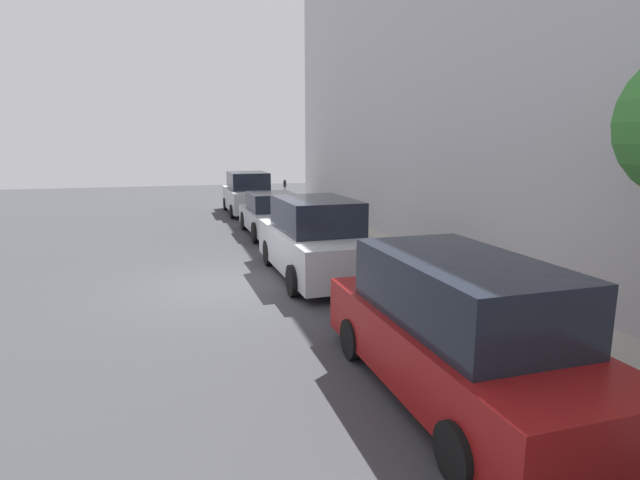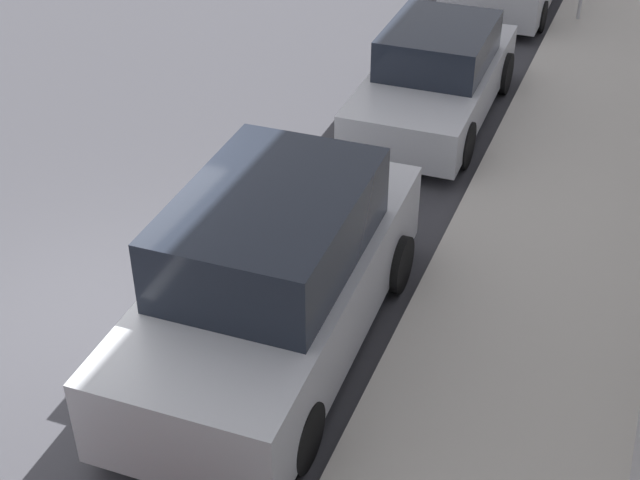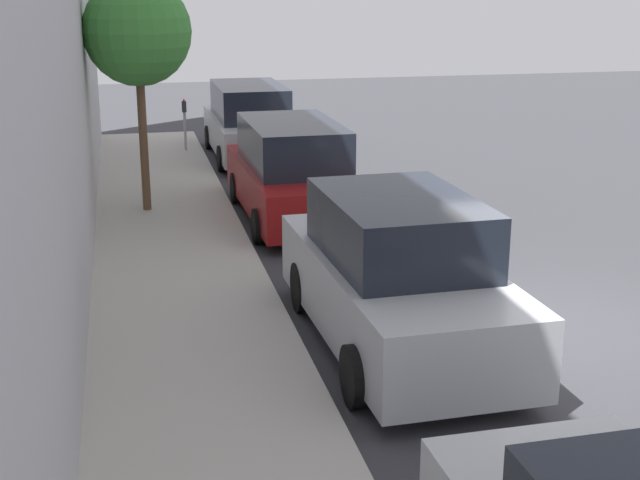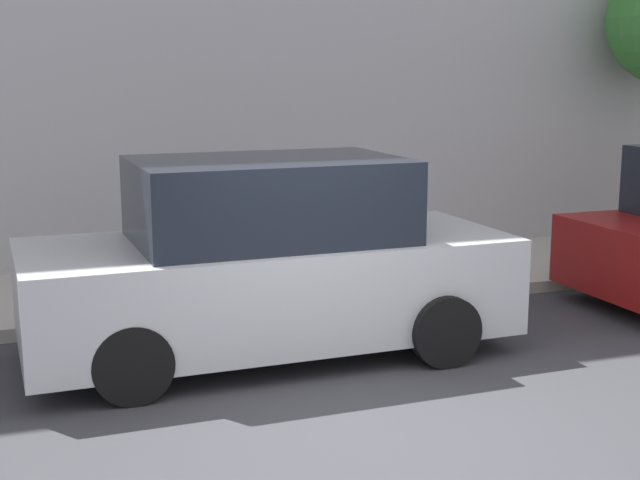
# 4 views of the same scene
# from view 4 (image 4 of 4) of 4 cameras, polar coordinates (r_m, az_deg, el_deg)

# --- Properties ---
(ground_plane) EXTENTS (60.00, 60.00, 0.00)m
(ground_plane) POSITION_cam_4_polar(r_m,az_deg,el_deg) (7.16, 3.37, -12.50)
(ground_plane) COLOR #38383D
(sidewalk) EXTENTS (2.65, 32.00, 0.15)m
(sidewalk) POSITION_cam_4_polar(r_m,az_deg,el_deg) (11.51, -5.88, -3.02)
(sidewalk) COLOR #B2ADA3
(sidewalk) RESTS_ON ground_plane
(parked_suv_third) EXTENTS (2.10, 4.86, 1.98)m
(parked_suv_third) POSITION_cam_4_polar(r_m,az_deg,el_deg) (8.87, -3.30, -1.53)
(parked_suv_third) COLOR #B7BABF
(parked_suv_third) RESTS_ON ground_plane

